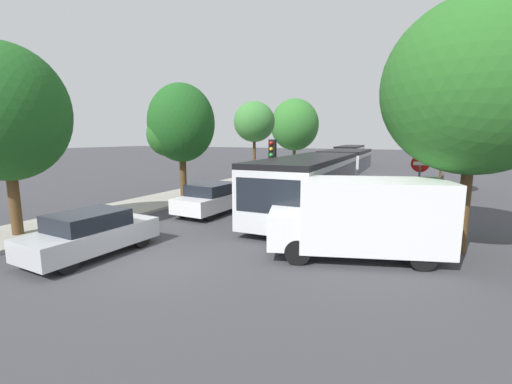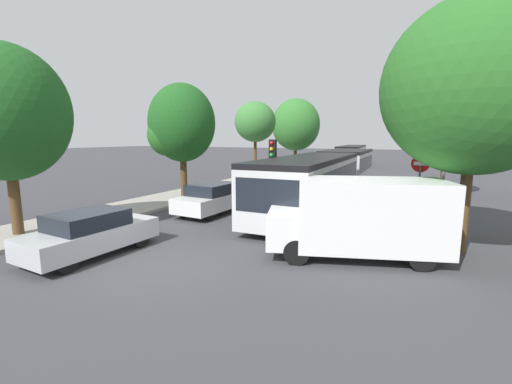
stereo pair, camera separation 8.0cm
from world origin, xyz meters
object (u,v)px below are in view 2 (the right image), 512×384
(queued_car_silver, at_px, (90,233))
(white_van, at_px, (362,216))
(city_bus_rear, at_px, (352,154))
(queued_car_white, at_px, (213,198))
(tree_right_near, at_px, (474,91))
(tree_right_mid, at_px, (447,132))
(articulated_bus, at_px, (329,173))
(queued_car_black, at_px, (303,174))
(tree_left_near, at_px, (5,113))
(tree_left_far, at_px, (255,122))
(traffic_light, at_px, (273,158))
(no_entry_sign, at_px, (419,178))
(tree_left_mid, at_px, (180,125))
(queued_car_green, at_px, (266,184))
(queued_car_navy, at_px, (323,169))
(tree_left_distant, at_px, (295,126))
(direction_sign_post, at_px, (445,158))

(queued_car_silver, relative_size, white_van, 0.73)
(city_bus_rear, xyz_separation_m, queued_car_white, (-0.17, -31.19, -0.71))
(tree_right_near, xyz_separation_m, tree_right_mid, (-0.12, 11.93, -0.98))
(articulated_bus, distance_m, queued_car_black, 7.01)
(tree_left_near, height_order, tree_right_mid, tree_left_near)
(articulated_bus, relative_size, tree_left_far, 2.82)
(city_bus_rear, distance_m, tree_right_mid, 22.82)
(queued_car_black, xyz_separation_m, traffic_light, (1.74, -9.65, 1.72))
(queued_car_white, height_order, no_entry_sign, no_entry_sign)
(queued_car_white, relative_size, tree_left_mid, 0.65)
(queued_car_silver, bearing_deg, tree_right_near, -59.93)
(articulated_bus, xyz_separation_m, tree_left_far, (-7.63, 6.08, 3.19))
(queued_car_green, xyz_separation_m, tree_right_near, (9.45, -6.40, 4.01))
(queued_car_black, height_order, traffic_light, traffic_light)
(queued_car_navy, height_order, no_entry_sign, no_entry_sign)
(queued_car_green, distance_m, white_van, 10.60)
(queued_car_green, xyz_separation_m, tree_left_far, (-4.07, 6.66, 3.94))
(queued_car_green, bearing_deg, tree_right_near, -121.42)
(queued_car_green, relative_size, tree_right_near, 0.60)
(city_bus_rear, height_order, no_entry_sign, no_entry_sign)
(articulated_bus, xyz_separation_m, queued_car_silver, (-3.99, -12.09, -0.84))
(queued_car_silver, xyz_separation_m, queued_car_navy, (0.46, 23.70, 0.01))
(queued_car_navy, relative_size, white_van, 0.74)
(no_entry_sign, relative_size, tree_right_near, 0.38)
(queued_car_green, relative_size, tree_right_mid, 0.77)
(white_van, xyz_separation_m, no_entry_sign, (1.35, 5.09, 0.64))
(queued_car_white, bearing_deg, tree_left_distant, 12.40)
(queued_car_black, xyz_separation_m, tree_left_near, (-4.34, -18.01, 3.52))
(tree_left_mid, bearing_deg, tree_left_far, 91.96)
(queued_car_green, distance_m, tree_left_distant, 16.07)
(queued_car_navy, bearing_deg, traffic_light, -170.89)
(tree_left_mid, bearing_deg, queued_car_green, 39.81)
(queued_car_green, distance_m, traffic_light, 3.93)
(city_bus_rear, relative_size, tree_left_mid, 1.82)
(tree_right_near, height_order, tree_right_mid, tree_right_near)
(queued_car_white, distance_m, tree_left_mid, 5.19)
(queued_car_silver, height_order, tree_right_near, tree_right_near)
(direction_sign_post, height_order, tree_left_near, tree_left_near)
(queued_car_black, distance_m, white_van, 16.19)
(articulated_bus, bearing_deg, city_bus_rear, -173.62)
(city_bus_rear, relative_size, queued_car_silver, 2.95)
(queued_car_white, bearing_deg, tree_right_near, -95.10)
(tree_left_distant, distance_m, tree_right_mid, 16.30)
(queued_car_silver, relative_size, tree_left_distant, 0.54)
(queued_car_black, distance_m, direction_sign_post, 11.28)
(city_bus_rear, bearing_deg, articulated_bus, -176.30)
(queued_car_white, relative_size, tree_right_near, 0.56)
(queued_car_white, height_order, queued_car_black, queued_car_black)
(no_entry_sign, xyz_separation_m, tree_left_mid, (-11.91, -0.10, 2.28))
(tree_left_far, distance_m, tree_right_near, 18.79)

